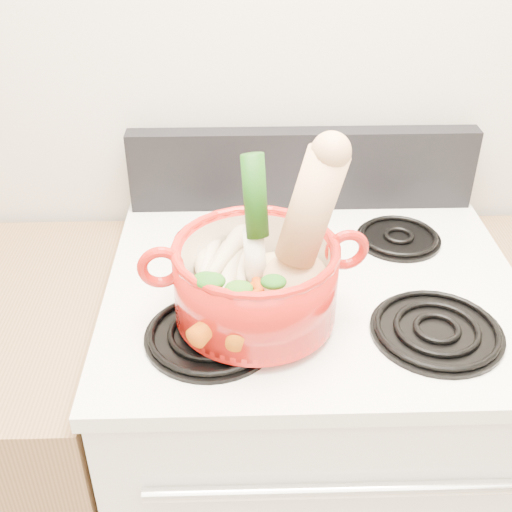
{
  "coord_description": "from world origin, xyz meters",
  "views": [
    {
      "loc": [
        -0.14,
        0.41,
        1.65
      ],
      "look_at": [
        -0.11,
        1.26,
        1.1
      ],
      "focal_mm": 45.0,
      "sensor_mm": 36.0,
      "label": 1
    }
  ],
  "objects_px": {
    "squash": "(303,234)",
    "leek": "(255,226)",
    "stove_body": "(304,454)",
    "dutch_oven": "(256,281)"
  },
  "relations": [
    {
      "from": "squash",
      "to": "leek",
      "type": "height_order",
      "value": "squash"
    },
    {
      "from": "stove_body",
      "to": "leek",
      "type": "xyz_separation_m",
      "value": [
        -0.11,
        -0.09,
        0.66
      ]
    },
    {
      "from": "leek",
      "to": "squash",
      "type": "bearing_deg",
      "value": -51.41
    },
    {
      "from": "stove_body",
      "to": "leek",
      "type": "distance_m",
      "value": 0.68
    },
    {
      "from": "dutch_oven",
      "to": "squash",
      "type": "distance_m",
      "value": 0.13
    },
    {
      "from": "leek",
      "to": "dutch_oven",
      "type": "bearing_deg",
      "value": -108.56
    },
    {
      "from": "dutch_oven",
      "to": "leek",
      "type": "distance_m",
      "value": 0.09
    },
    {
      "from": "dutch_oven",
      "to": "squash",
      "type": "bearing_deg",
      "value": -20.27
    },
    {
      "from": "squash",
      "to": "leek",
      "type": "xyz_separation_m",
      "value": [
        -0.07,
        0.05,
        -0.01
      ]
    },
    {
      "from": "stove_body",
      "to": "leek",
      "type": "height_order",
      "value": "leek"
    }
  ]
}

